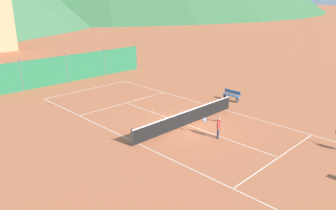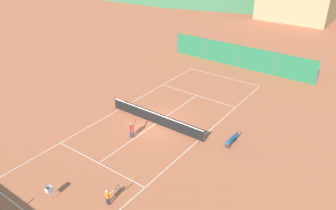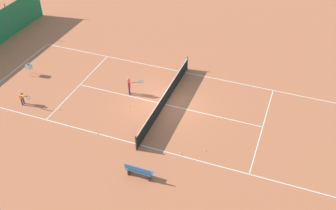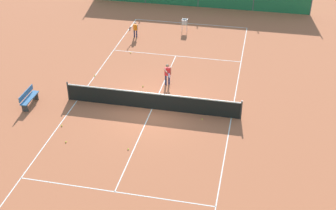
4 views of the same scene
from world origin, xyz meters
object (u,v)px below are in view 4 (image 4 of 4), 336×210
at_px(tennis_ball_mid_court, 131,53).
at_px(tennis_ball_alley_right, 202,119).
at_px(ball_hopper, 185,23).
at_px(tennis_ball_by_net_right, 62,126).
at_px(tennis_ball_service_box, 95,76).
at_px(courtside_bench, 29,98).
at_px(tennis_ball_near_corner, 66,142).
at_px(player_far_service, 168,73).
at_px(tennis_ball_by_net_left, 128,149).
at_px(player_near_service, 135,29).
at_px(tennis_net, 152,101).
at_px(tennis_ball_far_corner, 143,86).

bearing_deg(tennis_ball_mid_court, tennis_ball_alley_right, 130.11).
bearing_deg(tennis_ball_mid_court, ball_hopper, -122.88).
bearing_deg(ball_hopper, tennis_ball_alley_right, 104.78).
bearing_deg(tennis_ball_alley_right, tennis_ball_by_net_right, 16.73).
distance_m(tennis_ball_mid_court, tennis_ball_alley_right, 8.68).
bearing_deg(tennis_ball_service_box, courtside_bench, 58.92).
xyz_separation_m(tennis_ball_near_corner, tennis_ball_by_net_right, (0.72, -1.22, 0.00)).
xyz_separation_m(player_far_service, tennis_ball_near_corner, (3.49, 6.31, -0.71)).
relative_size(tennis_ball_by_net_left, ball_hopper, 0.07).
xyz_separation_m(tennis_ball_near_corner, tennis_ball_service_box, (0.87, -6.44, 0.00)).
distance_m(player_far_service, tennis_ball_alley_right, 4.00).
xyz_separation_m(player_near_service, ball_hopper, (-3.10, -1.73, 0.01)).
relative_size(tennis_net, player_far_service, 7.17).
distance_m(tennis_ball_mid_court, ball_hopper, 5.07).
bearing_deg(tennis_ball_service_box, tennis_ball_near_corner, 97.69).
bearing_deg(tennis_ball_far_corner, tennis_ball_alley_right, 145.11).
height_order(tennis_net, tennis_ball_alley_right, tennis_net).
bearing_deg(player_near_service, tennis_ball_by_net_left, 103.89).
bearing_deg(tennis_ball_alley_right, tennis_ball_far_corner, -34.89).
bearing_deg(player_far_service, tennis_ball_alley_right, 128.07).
bearing_deg(tennis_ball_by_net_left, tennis_ball_service_box, -58.83).
xyz_separation_m(tennis_net, tennis_ball_by_net_left, (0.24, 3.60, -0.47)).
distance_m(tennis_ball_by_net_left, tennis_ball_by_net_right, 3.87).
bearing_deg(ball_hopper, tennis_ball_mid_court, 57.12).
distance_m(tennis_net, tennis_ball_alley_right, 2.77).
height_order(tennis_ball_near_corner, courtside_bench, courtside_bench).
bearing_deg(tennis_ball_alley_right, tennis_ball_service_box, -25.45).
height_order(player_far_service, tennis_ball_by_net_left, player_far_service).
bearing_deg(tennis_net, tennis_ball_near_corner, 48.73).
height_order(tennis_net, player_far_service, player_far_service).
bearing_deg(tennis_ball_near_corner, courtside_bench, -40.91).
height_order(tennis_ball_far_corner, tennis_ball_alley_right, same).
distance_m(tennis_ball_alley_right, ball_hopper, 11.25).
bearing_deg(player_near_service, tennis_ball_service_box, 82.12).
distance_m(tennis_net, player_far_service, 2.66).
xyz_separation_m(tennis_ball_near_corner, ball_hopper, (-3.05, -14.07, 0.62)).
relative_size(tennis_ball_by_net_right, tennis_ball_mid_court, 1.00).
height_order(tennis_ball_by_net_right, ball_hopper, ball_hopper).
height_order(tennis_ball_service_box, tennis_ball_by_net_left, same).
relative_size(tennis_ball_far_corner, tennis_ball_mid_court, 1.00).
relative_size(tennis_ball_mid_court, tennis_ball_alley_right, 1.00).
distance_m(player_far_service, tennis_ball_service_box, 4.42).
bearing_deg(tennis_ball_by_net_left, player_near_service, -76.11).
height_order(tennis_ball_by_net_right, tennis_ball_alley_right, same).
relative_size(tennis_net, tennis_ball_mid_court, 139.09).
bearing_deg(tennis_ball_far_corner, ball_hopper, -95.93).
relative_size(tennis_ball_near_corner, tennis_ball_alley_right, 1.00).
relative_size(tennis_ball_by_net_left, courtside_bench, 0.04).
bearing_deg(ball_hopper, tennis_ball_near_corner, 77.77).
relative_size(ball_hopper, courtside_bench, 0.59).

